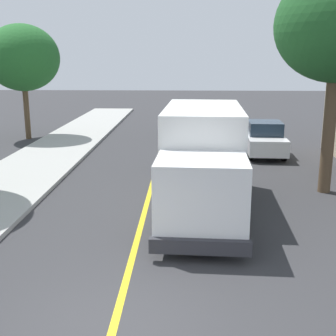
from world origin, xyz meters
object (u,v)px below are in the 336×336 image
box_truck (203,155)px  parked_car_near (200,143)px  parked_van_across (264,139)px  street_tree_down_block (23,58)px  parked_car_mid (206,123)px

box_truck → parked_car_near: size_ratio=1.65×
parked_van_across → street_tree_down_block: 14.45m
box_truck → parked_car_near: box_truck is taller
parked_car_mid → street_tree_down_block: size_ratio=0.67×
parked_car_near → street_tree_down_block: (-10.11, 5.11, 3.92)m
parked_van_across → parked_car_near: bearing=-159.6°
box_truck → parked_car_near: (0.16, 7.31, -0.97)m
box_truck → parked_van_across: bearing=68.2°
parked_car_mid → parked_van_across: size_ratio=1.00×
box_truck → parked_car_near: 7.37m
parked_car_near → street_tree_down_block: 11.98m
box_truck → street_tree_down_block: (-9.95, 12.42, 2.95)m
parked_van_across → street_tree_down_block: street_tree_down_block is taller
box_truck → parked_van_across: size_ratio=1.63×
parked_car_near → parked_car_mid: (0.62, 6.77, 0.00)m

